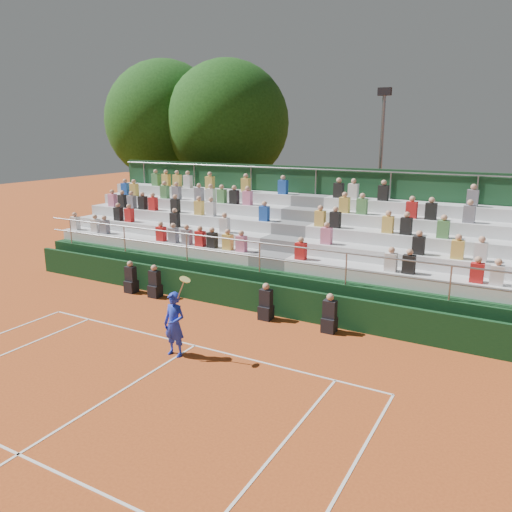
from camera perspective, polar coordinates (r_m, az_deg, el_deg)
The scene contains 8 objects.
ground at distance 14.13m, azimuth -7.02°, elevation -10.14°, with size 90.00×90.00×0.00m, color #BB4F1F.
courtside_wall at distance 16.45m, azimuth -0.51°, elevation -4.62°, with size 20.00×0.15×1.00m, color black.
line_officials at distance 16.71m, azimuth -4.93°, elevation -4.46°, with size 8.14×0.40×1.19m.
grandstand at distance 19.06m, azimuth 4.28°, elevation -0.23°, with size 20.00×5.20×4.40m.
tennis_player at distance 13.32m, azimuth -9.30°, elevation -7.70°, with size 0.85×0.43×2.22m.
tree_west at distance 29.64m, azimuth -10.31°, elevation 14.88°, with size 6.68×6.68×9.67m.
tree_east at distance 27.31m, azimuth -3.27°, elevation 14.91°, with size 6.49×6.49×9.45m.
floodlight_mast at distance 24.61m, azimuth 14.06°, elevation 10.73°, with size 0.60×0.25×7.71m.
Camera 1 is at (7.71, -10.35, 5.76)m, focal length 35.00 mm.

